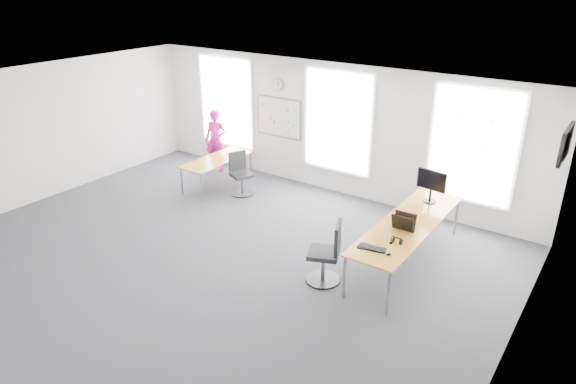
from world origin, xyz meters
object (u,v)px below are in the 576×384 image
Objects in this scene: chair_right at (327,256)px; person at (216,141)px; desk_right at (408,225)px; headphones at (397,240)px; monitor at (431,183)px; keyboard at (372,248)px; chair_left at (241,176)px; desk_left at (217,161)px.

person is at bearing -141.78° from chair_right.
person reaches higher than desk_right.
desk_right is 2.98× the size of chair_right.
headphones is at bearing -81.26° from desk_right.
monitor is at bearing 138.60° from chair_right.
keyboard is 0.46m from headphones.
chair_left is 4.46m from monitor.
person is (-5.90, 1.57, 0.06)m from desk_right.
chair_left is 5.44× the size of headphones.
chair_left is at bearing 143.44° from keyboard.
chair_right is (4.32, -2.10, -0.15)m from desk_left.
chair_left is at bearing -42.73° from person.
desk_left is 5.42m from keyboard.
keyboard is at bearing -95.83° from desk_right.
chair_right reaches higher than keyboard.
person is at bearing 85.15° from chair_left.
chair_right is 2.59m from monitor.
chair_right is 0.68× the size of person.
desk_right is 1.73× the size of desk_left.
chair_left is at bearing -168.31° from monitor.
desk_right is 0.81m from headphones.
keyboard is at bearing -84.71° from monitor.
desk_left is 5.53m from headphones.
desk_right is 3.27× the size of chair_left.
desk_left is at bearing -169.40° from monitor.
keyboard reaches higher than desk_left.
headphones is at bearing 45.99° from keyboard.
desk_right is 5.23m from desk_left.
keyboard is (0.72, 0.13, 0.32)m from chair_right.
desk_left is 1.89× the size of chair_left.
chair_left is 0.62× the size of person.
desk_left is at bearing 110.45° from chair_left.
monitor is (0.82, 2.35, 0.70)m from chair_right.
chair_right reaches higher than desk_right.
chair_right is 2.45× the size of keyboard.
desk_right is 17.80× the size of headphones.
person is (-0.73, 0.78, 0.18)m from desk_left.
chair_right is at bearing -145.87° from headphones.
chair_right is at bearing -122.72° from desk_right.
headphones is (0.97, 0.52, 0.36)m from chair_right.
desk_right is 1.19m from keyboard.
chair_left is at bearing -142.10° from chair_right.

